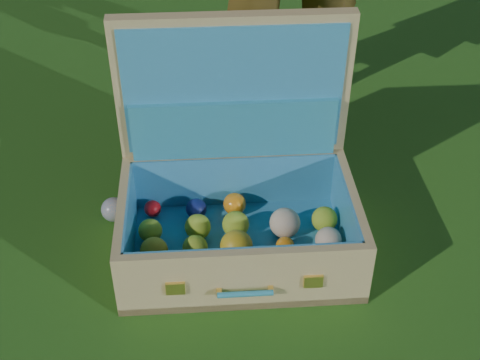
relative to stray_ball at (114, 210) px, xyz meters
The scene contains 3 objects.
ground 0.36m from the stray_ball, ahead, with size 60.00×60.00×0.00m, color #215114.
stray_ball is the anchor object (origin of this frame).
suitcase 0.38m from the stray_ball, ahead, with size 0.64×0.50×0.58m.
Camera 1 is at (0.04, -1.39, 1.22)m, focal length 50.00 mm.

